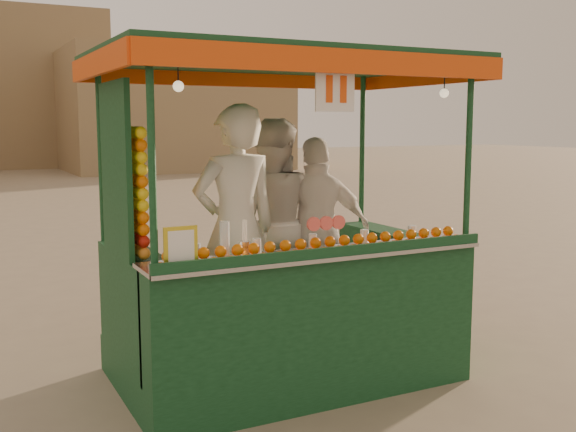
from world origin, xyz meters
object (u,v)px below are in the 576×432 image
juice_cart (280,279)px  vendor_left (236,229)px  vendor_middle (271,223)px  vendor_right (317,231)px

juice_cart → vendor_left: juice_cart is taller
vendor_left → juice_cart: bearing=165.7°
vendor_middle → juice_cart: bearing=103.0°
vendor_left → vendor_right: bearing=-161.4°
juice_cart → vendor_right: juice_cart is taller
juice_cart → vendor_right: size_ratio=1.73×
vendor_left → vendor_right: 0.93m
juice_cart → vendor_right: bearing=36.1°
juice_cart → vendor_middle: (0.19, 0.54, 0.35)m
vendor_left → vendor_middle: 0.70m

